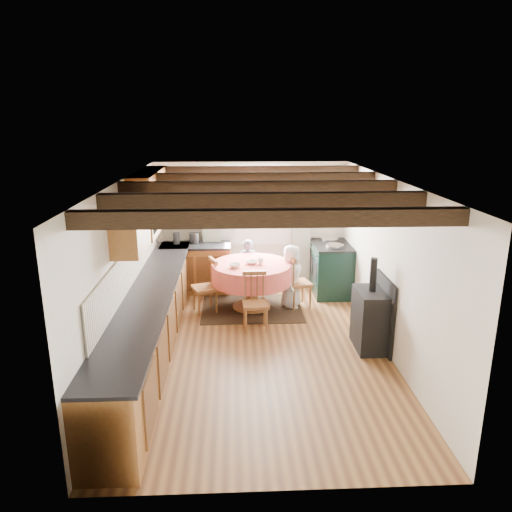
{
  "coord_description": "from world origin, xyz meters",
  "views": [
    {
      "loc": [
        -0.33,
        -6.27,
        3.18
      ],
      "look_at": [
        0.0,
        0.8,
        1.15
      ],
      "focal_mm": 33.91,
      "sensor_mm": 36.0,
      "label": 1
    }
  ],
  "objects_px": {
    "chair_right": "(299,281)",
    "child_far": "(248,267)",
    "child_right": "(291,276)",
    "aga_range": "(331,268)",
    "cast_iron_stove": "(371,304)",
    "cup": "(261,262)",
    "chair_left": "(205,286)",
    "chair_near": "(255,302)",
    "dining_table": "(252,286)"
  },
  "relations": [
    {
      "from": "dining_table",
      "to": "cast_iron_stove",
      "type": "xyz_separation_m",
      "value": [
        1.62,
        -1.53,
        0.26
      ]
    },
    {
      "from": "child_far",
      "to": "child_right",
      "type": "bearing_deg",
      "value": 136.48
    },
    {
      "from": "dining_table",
      "to": "cast_iron_stove",
      "type": "height_order",
      "value": "cast_iron_stove"
    },
    {
      "from": "cast_iron_stove",
      "to": "dining_table",
      "type": "bearing_deg",
      "value": 136.58
    },
    {
      "from": "dining_table",
      "to": "chair_left",
      "type": "relative_size",
      "value": 1.47
    },
    {
      "from": "chair_right",
      "to": "chair_near",
      "type": "bearing_deg",
      "value": 123.17
    },
    {
      "from": "chair_left",
      "to": "child_far",
      "type": "height_order",
      "value": "child_far"
    },
    {
      "from": "chair_near",
      "to": "dining_table",
      "type": "bearing_deg",
      "value": 88.85
    },
    {
      "from": "cup",
      "to": "child_right",
      "type": "bearing_deg",
      "value": 14.78
    },
    {
      "from": "chair_left",
      "to": "aga_range",
      "type": "distance_m",
      "value": 2.45
    },
    {
      "from": "chair_right",
      "to": "dining_table",
      "type": "bearing_deg",
      "value": 79.22
    },
    {
      "from": "dining_table",
      "to": "chair_near",
      "type": "bearing_deg",
      "value": -88.27
    },
    {
      "from": "chair_near",
      "to": "chair_right",
      "type": "height_order",
      "value": "chair_right"
    },
    {
      "from": "dining_table",
      "to": "child_far",
      "type": "bearing_deg",
      "value": 93.42
    },
    {
      "from": "dining_table",
      "to": "cast_iron_stove",
      "type": "distance_m",
      "value": 2.25
    },
    {
      "from": "chair_right",
      "to": "aga_range",
      "type": "xyz_separation_m",
      "value": [
        0.69,
        0.67,
        0.02
      ]
    },
    {
      "from": "cast_iron_stove",
      "to": "cup",
      "type": "relative_size",
      "value": 12.78
    },
    {
      "from": "chair_near",
      "to": "chair_left",
      "type": "height_order",
      "value": "chair_left"
    },
    {
      "from": "chair_near",
      "to": "cast_iron_stove",
      "type": "height_order",
      "value": "cast_iron_stove"
    },
    {
      "from": "child_far",
      "to": "dining_table",
      "type": "bearing_deg",
      "value": 92.82
    },
    {
      "from": "cast_iron_stove",
      "to": "child_right",
      "type": "xyz_separation_m",
      "value": [
        -0.93,
        1.62,
        -0.12
      ]
    },
    {
      "from": "chair_right",
      "to": "child_far",
      "type": "height_order",
      "value": "child_far"
    },
    {
      "from": "chair_right",
      "to": "cast_iron_stove",
      "type": "relative_size",
      "value": 0.69
    },
    {
      "from": "chair_right",
      "to": "child_right",
      "type": "relative_size",
      "value": 0.84
    },
    {
      "from": "cast_iron_stove",
      "to": "cup",
      "type": "distance_m",
      "value": 2.1
    },
    {
      "from": "dining_table",
      "to": "chair_right",
      "type": "xyz_separation_m",
      "value": [
        0.82,
        0.08,
        0.05
      ]
    },
    {
      "from": "chair_near",
      "to": "child_far",
      "type": "relative_size",
      "value": 0.87
    },
    {
      "from": "dining_table",
      "to": "chair_near",
      "type": "distance_m",
      "value": 0.85
    },
    {
      "from": "child_far",
      "to": "child_right",
      "type": "height_order",
      "value": "child_right"
    },
    {
      "from": "child_far",
      "to": "aga_range",
      "type": "bearing_deg",
      "value": 178.52
    },
    {
      "from": "cast_iron_stove",
      "to": "child_far",
      "type": "relative_size",
      "value": 1.28
    },
    {
      "from": "child_far",
      "to": "chair_right",
      "type": "bearing_deg",
      "value": 140.63
    },
    {
      "from": "chair_right",
      "to": "child_far",
      "type": "distance_m",
      "value": 1.11
    },
    {
      "from": "dining_table",
      "to": "chair_near",
      "type": "height_order",
      "value": "chair_near"
    },
    {
      "from": "child_far",
      "to": "cup",
      "type": "height_order",
      "value": "child_far"
    },
    {
      "from": "cup",
      "to": "child_far",
      "type": "bearing_deg",
      "value": 103.33
    },
    {
      "from": "dining_table",
      "to": "child_far",
      "type": "height_order",
      "value": "child_far"
    },
    {
      "from": "child_far",
      "to": "cup",
      "type": "bearing_deg",
      "value": 102.74
    },
    {
      "from": "aga_range",
      "to": "child_far",
      "type": "distance_m",
      "value": 1.56
    },
    {
      "from": "child_far",
      "to": "cup",
      "type": "relative_size",
      "value": 9.99
    },
    {
      "from": "chair_left",
      "to": "dining_table",
      "type": "bearing_deg",
      "value": 76.71
    },
    {
      "from": "chair_near",
      "to": "child_right",
      "type": "bearing_deg",
      "value": 51.8
    },
    {
      "from": "chair_right",
      "to": "aga_range",
      "type": "height_order",
      "value": "aga_range"
    },
    {
      "from": "cup",
      "to": "chair_left",
      "type": "bearing_deg",
      "value": -178.01
    },
    {
      "from": "child_far",
      "to": "chair_left",
      "type": "bearing_deg",
      "value": 48.48
    },
    {
      "from": "cast_iron_stove",
      "to": "child_far",
      "type": "xyz_separation_m",
      "value": [
        -1.67,
        2.31,
        -0.15
      ]
    },
    {
      "from": "chair_near",
      "to": "aga_range",
      "type": "height_order",
      "value": "aga_range"
    },
    {
      "from": "chair_right",
      "to": "child_right",
      "type": "distance_m",
      "value": 0.16
    },
    {
      "from": "aga_range",
      "to": "chair_right",
      "type": "bearing_deg",
      "value": -135.89
    },
    {
      "from": "chair_near",
      "to": "cup",
      "type": "xyz_separation_m",
      "value": [
        0.12,
        0.8,
        0.41
      ]
    }
  ]
}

